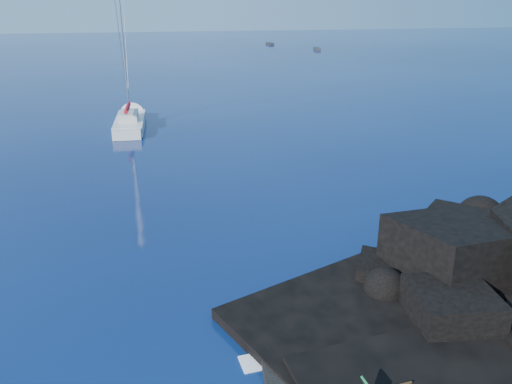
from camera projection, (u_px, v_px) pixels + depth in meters
surf_foam at (355, 310)px, 20.61m from camera, size 10.00×8.00×0.06m
sailboat at (131, 127)px, 49.99m from camera, size 3.34×13.26×13.79m
towel at (432, 348)px, 17.78m from camera, size 1.87×1.56×0.04m
sunbather at (433, 345)px, 17.73m from camera, size 1.62×1.23×0.25m
distant_boat_a at (270, 45)px, 141.81m from camera, size 1.53×4.16×0.55m
distant_boat_b at (317, 50)px, 126.93m from camera, size 2.26×4.67×0.60m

